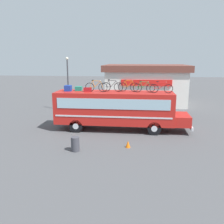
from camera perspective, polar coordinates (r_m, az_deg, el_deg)
The scene contains 14 objects.
ground_plane at distance 20.08m, azimuth 0.49°, elevation -4.15°, with size 120.00×120.00×0.00m, color #4C4C4F.
bus at distance 19.61m, azimuth 1.10°, elevation 0.92°, with size 10.84×2.53×3.14m.
luggage_bag_1 at distance 20.17m, azimuth -10.33°, elevation 5.53°, with size 0.52×0.52×0.47m, color #193899.
luggage_bag_2 at distance 20.25m, azimuth -7.86°, elevation 5.48°, with size 0.53×0.45×0.35m, color #1E7F66.
luggage_bag_3 at distance 19.65m, azimuth -5.77°, elevation 5.28°, with size 0.58×0.40×0.33m, color maroon.
rooftop_bicycle_1 at distance 19.39m, azimuth -3.73°, elevation 5.93°, with size 1.79×0.44×0.96m.
rooftop_bicycle_2 at distance 19.52m, azimuth 0.04°, elevation 6.01°, with size 1.76×0.44×0.98m.
rooftop_bicycle_3 at distance 19.64m, azimuth 3.90°, elevation 5.99°, with size 1.69×0.44×0.95m.
rooftop_bicycle_4 at distance 19.28m, azimuth 7.54°, elevation 5.74°, with size 1.72×0.44×0.91m.
rooftop_bicycle_5 at distance 19.11m, azimuth 11.52°, elevation 5.54°, with size 1.78×0.44×0.91m.
roadside_building at distance 31.95m, azimuth 7.89°, elevation 6.61°, with size 10.50×7.67×4.95m.
trash_bin at distance 15.60m, azimuth -8.66°, elevation -7.48°, with size 0.53×0.53×0.93m, color #3F3F47.
traffic_cone at distance 16.13m, azimuth 3.78°, elevation -7.55°, with size 0.31×0.31×0.46m, color orange.
street_lamp at distance 26.88m, azimuth -10.35°, elevation 7.30°, with size 0.30×0.30×5.90m.
Camera 1 is at (1.98, -19.13, 5.77)m, focal length 38.79 mm.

